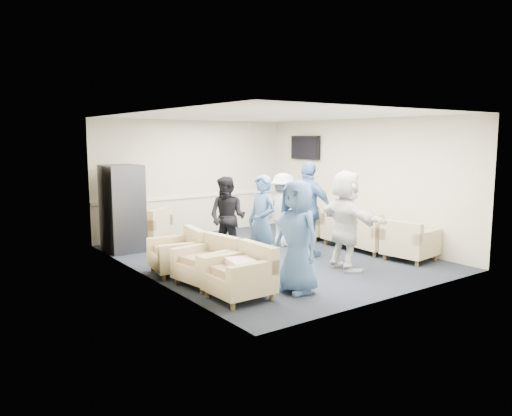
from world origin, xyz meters
TOP-DOWN VIEW (x-y plane):
  - floor at (0.00, 0.00)m, footprint 6.00×6.00m
  - ceiling at (0.00, 0.00)m, footprint 6.00×6.00m
  - back_wall at (0.00, 3.00)m, footprint 5.00×0.02m
  - front_wall at (0.00, -3.00)m, footprint 5.00×0.02m
  - left_wall at (-2.50, 0.00)m, footprint 0.02×6.00m
  - right_wall at (2.50, 0.00)m, footprint 0.02×6.00m
  - chair_rail at (0.00, 2.98)m, footprint 4.98×0.04m
  - tv at (2.44, 1.80)m, footprint 0.10×1.00m
  - armchair_left_near at (-1.84, -1.76)m, footprint 0.83×0.83m
  - armchair_left_mid at (-1.88, -0.87)m, footprint 0.90×0.90m
  - armchair_left_far at (-1.96, -0.03)m, footprint 0.91×0.91m
  - armchair_right_near at (1.93, -1.74)m, footprint 0.92×0.92m
  - armchair_right_midnear at (1.93, -0.88)m, footprint 0.87×0.87m
  - armchair_right_midfar at (1.96, -0.18)m, footprint 1.04×1.04m
  - armchair_right_far at (2.00, 0.85)m, footprint 0.92×0.92m
  - armchair_corner at (-1.49, 2.36)m, footprint 1.21×1.21m
  - vending_machine at (-2.09, 2.19)m, footprint 0.71×0.83m
  - backpack at (-0.98, -0.77)m, footprint 0.27×0.20m
  - pillow at (-1.85, -1.76)m, footprint 0.45×0.54m
  - person_front_left at (-1.02, -1.99)m, footprint 0.61×0.87m
  - person_mid_left at (-0.62, -0.57)m, footprint 0.48×0.65m
  - person_back_left at (-0.70, 0.42)m, footprint 0.90×0.96m
  - person_back_right at (0.85, 0.67)m, footprint 0.65×1.05m
  - person_mid_right at (0.62, -0.40)m, footprint 0.70×1.16m
  - person_front_right at (0.50, -1.49)m, footprint 0.75×1.67m

SIDE VIEW (x-z plane):
  - floor at x=0.00m, z-range 0.00..0.00m
  - backpack at x=-0.98m, z-range 0.01..0.43m
  - armchair_left_mid at x=-1.88m, z-range 0.00..0.64m
  - armchair_left_far at x=-1.96m, z-range 0.00..0.64m
  - armchair_right_far at x=2.00m, z-range 0.00..0.65m
  - armchair_right_midnear at x=1.93m, z-range 0.00..0.65m
  - armchair_left_near at x=-1.84m, z-range 0.00..0.65m
  - armchair_right_near at x=1.93m, z-range 0.00..0.66m
  - armchair_corner at x=-1.49m, z-range 0.00..0.69m
  - armchair_right_midfar at x=1.96m, z-range 0.00..0.75m
  - pillow at x=-1.85m, z-range 0.43..0.57m
  - person_back_right at x=0.85m, z-range 0.00..1.55m
  - person_back_left at x=-0.70m, z-range 0.00..1.56m
  - person_mid_left at x=-0.62m, z-range 0.00..1.65m
  - person_front_left at x=-1.02m, z-range 0.00..1.68m
  - person_front_right at x=0.50m, z-range 0.00..1.74m
  - vending_machine at x=-2.09m, z-range 0.00..1.75m
  - chair_rail at x=0.00m, z-range 0.87..0.93m
  - person_mid_right at x=0.62m, z-range 0.00..1.85m
  - back_wall at x=0.00m, z-range 0.00..2.70m
  - front_wall at x=0.00m, z-range 0.00..2.70m
  - left_wall at x=-2.50m, z-range 0.00..2.70m
  - right_wall at x=2.50m, z-range 0.00..2.70m
  - tv at x=2.44m, z-range 1.76..2.34m
  - ceiling at x=0.00m, z-range 2.70..2.70m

